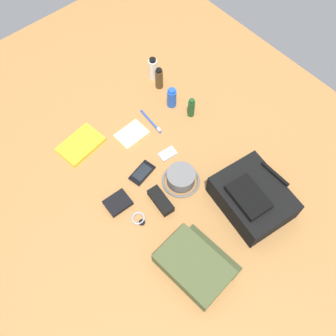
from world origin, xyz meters
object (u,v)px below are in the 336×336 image
object	(u,v)px
wristwatch	(139,219)
sunglasses_case	(161,201)
wallet	(118,203)
cell_phone	(142,173)
shampoo_bottle	(191,108)
paperback_novel	(81,145)
bucket_hat	(181,178)
toothbrush	(152,122)
toiletry_pouch	(195,265)
media_player	(168,154)
toothpaste_tube	(153,69)
notepad	(131,135)
backpack	(252,198)
cologne_bottle	(159,79)
deodorant_spray	(172,98)

from	to	relation	value
wristwatch	sunglasses_case	xyz separation A→B (m)	(0.00, 0.13, 0.01)
wallet	sunglasses_case	size ratio (longest dim) A/B	0.79
cell_phone	sunglasses_case	bearing A→B (deg)	-9.99
shampoo_bottle	paperback_novel	bearing A→B (deg)	-111.52
bucket_hat	toothbrush	bearing A→B (deg)	162.33
toiletry_pouch	media_player	world-z (taller)	toiletry_pouch
toothpaste_tube	sunglasses_case	bearing A→B (deg)	-37.26
wallet	notepad	bearing A→B (deg)	136.00
backpack	toothpaste_tube	bearing A→B (deg)	169.86
cologne_bottle	wallet	world-z (taller)	cologne_bottle
toothpaste_tube	wallet	bearing A→B (deg)	-51.77
toothbrush	sunglasses_case	world-z (taller)	sunglasses_case
toothpaste_tube	cologne_bottle	world-z (taller)	toothpaste_tube
sunglasses_case	wristwatch	bearing A→B (deg)	-84.94
wristwatch	bucket_hat	bearing A→B (deg)	94.18
backpack	media_player	bearing A→B (deg)	-165.92
paperback_novel	sunglasses_case	size ratio (longest dim) A/B	1.62
shampoo_bottle	media_player	xyz separation A→B (m)	(0.10, -0.25, -0.05)
wristwatch	notepad	bearing A→B (deg)	146.15
deodorant_spray	media_player	world-z (taller)	deodorant_spray
wristwatch	notepad	size ratio (longest dim) A/B	0.47
toiletry_pouch	media_player	bearing A→B (deg)	150.48
cell_phone	wallet	xyz separation A→B (m)	(0.05, -0.18, 0.01)
backpack	paperback_novel	distance (m)	0.86
toiletry_pouch	toothpaste_tube	xyz separation A→B (m)	(-0.92, 0.54, 0.03)
sunglasses_case	notepad	bearing A→B (deg)	167.68
deodorant_spray	paperback_novel	distance (m)	0.52
backpack	shampoo_bottle	bearing A→B (deg)	165.76
paperback_novel	toothpaste_tube	bearing A→B (deg)	101.20
wallet	deodorant_spray	bearing A→B (deg)	119.06
wristwatch	backpack	bearing A→B (deg)	57.72
toiletry_pouch	paperback_novel	size ratio (longest dim) A/B	1.36
media_player	notepad	bearing A→B (deg)	-161.77
toothpaste_tube	wristwatch	distance (m)	0.84
paperback_novel	toothbrush	bearing A→B (deg)	70.73
deodorant_spray	shampoo_bottle	size ratio (longest dim) A/B	1.01
paperback_novel	cell_phone	distance (m)	0.34
deodorant_spray	sunglasses_case	distance (m)	0.57
toiletry_pouch	media_player	size ratio (longest dim) A/B	3.45
deodorant_spray	wallet	bearing A→B (deg)	-64.28
deodorant_spray	media_player	size ratio (longest dim) A/B	1.32
deodorant_spray	shampoo_bottle	distance (m)	0.12
shampoo_bottle	cologne_bottle	bearing A→B (deg)	-179.86
cologne_bottle	wallet	distance (m)	0.72
cell_phone	sunglasses_case	world-z (taller)	sunglasses_case
backpack	notepad	distance (m)	0.67
bucket_hat	sunglasses_case	size ratio (longest dim) A/B	1.27
toothpaste_tube	backpack	bearing A→B (deg)	-10.14
cell_phone	notepad	world-z (taller)	notepad
bucket_hat	wristwatch	xyz separation A→B (m)	(0.02, -0.27, -0.03)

